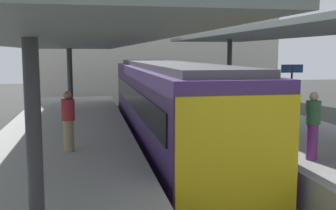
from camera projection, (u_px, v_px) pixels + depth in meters
name	position (u px, v px, depth m)	size (l,w,h in m)	color
ground_plane	(194.00, 178.00, 11.90)	(80.00, 80.00, 0.00)	#383835
platform_left	(60.00, 168.00, 11.11)	(4.40, 28.00, 1.00)	#9E9E99
platform_right	(312.00, 155.00, 12.56)	(4.40, 28.00, 1.00)	#9E9E99
track_ballast	(194.00, 175.00, 11.89)	(3.20, 28.00, 0.20)	#4C4742
rail_near_side	(170.00, 170.00, 11.73)	(0.08, 28.00, 0.14)	slate
rail_far_side	(217.00, 168.00, 12.00)	(0.08, 28.00, 0.14)	slate
commuter_train	(168.00, 103.00, 15.54)	(2.78, 15.06, 3.10)	#472D6B
canopy_left	(59.00, 44.00, 12.04)	(4.18, 21.00, 3.04)	#333335
canopy_right	(295.00, 32.00, 13.44)	(4.18, 21.00, 3.47)	#333335
platform_sign	(292.00, 79.00, 15.88)	(0.90, 0.08, 2.21)	#262628
passenger_near_bench	(313.00, 125.00, 10.03)	(0.36, 0.36, 1.70)	#7A337A
passenger_mid_platform	(289.00, 112.00, 12.51)	(0.36, 0.36, 1.63)	maroon
passenger_far_end	(68.00, 120.00, 10.92)	(0.36, 0.36, 1.64)	#998460
station_building_backdrop	(152.00, 29.00, 31.04)	(18.00, 6.00, 11.00)	beige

